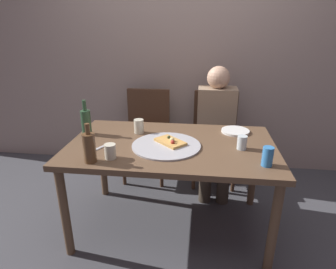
{
  "coord_description": "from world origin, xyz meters",
  "views": [
    {
      "loc": [
        0.2,
        -1.88,
        1.53
      ],
      "look_at": [
        -0.03,
        0.04,
        0.77
      ],
      "focal_mm": 30.51,
      "sensor_mm": 36.0,
      "label": 1
    }
  ],
  "objects": [
    {
      "name": "ground_plane",
      "position": [
        0.0,
        0.0,
        0.0
      ],
      "size": [
        8.0,
        8.0,
        0.0
      ],
      "primitive_type": "plane",
      "color": "#424247"
    },
    {
      "name": "back_wall",
      "position": [
        0.0,
        1.18,
        1.3
      ],
      "size": [
        6.0,
        0.1,
        2.6
      ],
      "primitive_type": "cube",
      "color": "gray",
      "rests_on": "ground_plane"
    },
    {
      "name": "dining_table",
      "position": [
        0.0,
        0.0,
        0.65
      ],
      "size": [
        1.48,
        0.89,
        0.72
      ],
      "color": "brown",
      "rests_on": "ground_plane"
    },
    {
      "name": "pizza_tray",
      "position": [
        -0.03,
        -0.06,
        0.73
      ],
      "size": [
        0.49,
        0.49,
        0.01
      ],
      "primitive_type": "cylinder",
      "color": "#ADADB2",
      "rests_on": "dining_table"
    },
    {
      "name": "pizza_slice_last",
      "position": [
        -0.01,
        -0.02,
        0.75
      ],
      "size": [
        0.25,
        0.25,
        0.05
      ],
      "color": "tan",
      "rests_on": "pizza_tray"
    },
    {
      "name": "wine_bottle",
      "position": [
        -0.47,
        -0.35,
        0.82
      ],
      "size": [
        0.08,
        0.08,
        0.25
      ],
      "color": "brown",
      "rests_on": "dining_table"
    },
    {
      "name": "beer_bottle",
      "position": [
        -0.67,
        0.11,
        0.83
      ],
      "size": [
        0.07,
        0.07,
        0.27
      ],
      "color": "#2D5133",
      "rests_on": "dining_table"
    },
    {
      "name": "tumbler_near",
      "position": [
        0.49,
        -0.04,
        0.77
      ],
      "size": [
        0.07,
        0.07,
        0.1
      ],
      "primitive_type": "cylinder",
      "color": "silver",
      "rests_on": "dining_table"
    },
    {
      "name": "tumbler_far",
      "position": [
        -0.28,
        0.18,
        0.78
      ],
      "size": [
        0.08,
        0.08,
        0.11
      ],
      "primitive_type": "cylinder",
      "color": "beige",
      "rests_on": "dining_table"
    },
    {
      "name": "wine_glass",
      "position": [
        -0.36,
        -0.29,
        0.77
      ],
      "size": [
        0.07,
        0.07,
        0.1
      ],
      "primitive_type": "cylinder",
      "color": "beige",
      "rests_on": "dining_table"
    },
    {
      "name": "soda_can",
      "position": [
        0.61,
        -0.27,
        0.78
      ],
      "size": [
        0.07,
        0.07,
        0.12
      ],
      "primitive_type": "cylinder",
      "color": "#337AC1",
      "rests_on": "dining_table"
    },
    {
      "name": "plate_stack",
      "position": [
        0.48,
        0.28,
        0.73
      ],
      "size": [
        0.22,
        0.22,
        0.02
      ],
      "primitive_type": "cylinder",
      "color": "white",
      "rests_on": "dining_table"
    },
    {
      "name": "table_knife",
      "position": [
        -0.49,
        -0.16,
        0.73
      ],
      "size": [
        0.12,
        0.2,
        0.01
      ],
      "primitive_type": "cube",
      "rotation": [
        0.0,
        0.0,
        4.23
      ],
      "color": "#B7B7BC",
      "rests_on": "dining_table"
    },
    {
      "name": "chair_left",
      "position": [
        -0.35,
        0.84,
        0.51
      ],
      "size": [
        0.44,
        0.44,
        0.9
      ],
      "rotation": [
        0.0,
        0.0,
        3.14
      ],
      "color": "#472D1E",
      "rests_on": "ground_plane"
    },
    {
      "name": "chair_right",
      "position": [
        0.35,
        0.84,
        0.51
      ],
      "size": [
        0.44,
        0.44,
        0.9
      ],
      "rotation": [
        0.0,
        0.0,
        3.14
      ],
      "color": "#472D1E",
      "rests_on": "ground_plane"
    },
    {
      "name": "guest_in_sweater",
      "position": [
        0.35,
        0.69,
        0.64
      ],
      "size": [
        0.36,
        0.56,
        1.17
      ],
      "rotation": [
        0.0,
        0.0,
        3.14
      ],
      "color": "#937A60",
      "rests_on": "ground_plane"
    }
  ]
}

